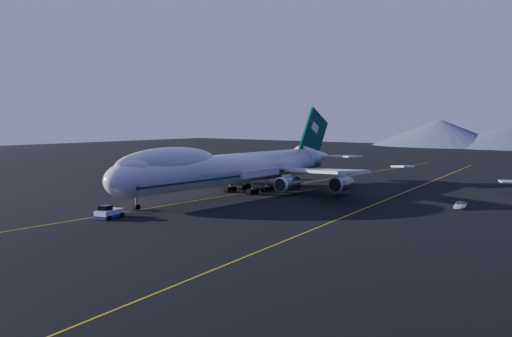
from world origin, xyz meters
The scene contains 6 objects.
ground centered at (0.00, 0.00, 0.00)m, with size 500.00×500.00×0.00m, color black.
taxiway_line_main centered at (0.00, 0.00, 0.01)m, with size 0.25×220.00×0.01m, color #D7BA0C.
taxiway_line_side centered at (30.00, 10.00, 0.01)m, with size 0.25×200.00×0.01m, color #D7BA0C.
boeing_747 centered at (0.00, 0.03, 5.81)m, with size 59.62×72.43×19.37m.
pushback_tug centered at (2.76, -34.58, 0.68)m, with size 3.81×5.47×2.18m.
service_van centered at (45.06, 11.50, 0.61)m, with size 2.04×4.42×1.23m, color white.
Camera 1 is at (79.44, -92.76, 16.55)m, focal length 40.00 mm.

